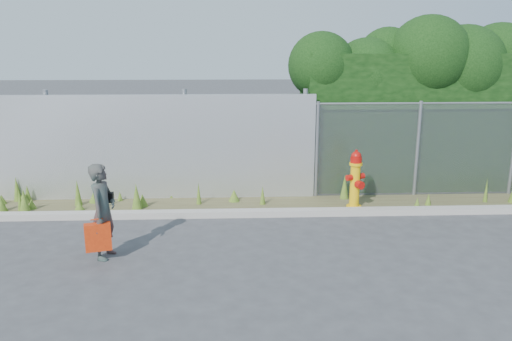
{
  "coord_description": "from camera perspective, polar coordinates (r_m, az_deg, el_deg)",
  "views": [
    {
      "loc": [
        -0.66,
        -7.22,
        3.19
      ],
      "look_at": [
        -0.3,
        1.4,
        1.0
      ],
      "focal_mm": 35.0,
      "sensor_mm": 36.0,
      "label": 1
    }
  ],
  "objects": [
    {
      "name": "weed_strip",
      "position": [
        10.19,
        -2.72,
        -3.23
      ],
      "size": [
        16.0,
        1.31,
        0.54
      ],
      "color": "#4E482C",
      "rests_on": "ground"
    },
    {
      "name": "fire_hydrant",
      "position": [
        10.01,
        11.26,
        -1.14
      ],
      "size": [
        0.4,
        0.36,
        1.2
      ],
      "rotation": [
        0.0,
        0.0,
        0.42
      ],
      "color": "yellow",
      "rests_on": "ground"
    },
    {
      "name": "hedge",
      "position": [
        12.38,
        22.43,
        8.32
      ],
      "size": [
        7.7,
        2.17,
        3.82
      ],
      "color": "black",
      "rests_on": "ground"
    },
    {
      "name": "ground",
      "position": [
        7.92,
        2.63,
        -9.52
      ],
      "size": [
        80.0,
        80.0,
        0.0
      ],
      "primitive_type": "plane",
      "color": "#3D3C3F",
      "rests_on": "ground"
    },
    {
      "name": "corrugated_fence",
      "position": [
        10.75,
        -16.28,
        2.47
      ],
      "size": [
        8.5,
        0.21,
        2.3
      ],
      "color": "silver",
      "rests_on": "ground"
    },
    {
      "name": "red_tote_bag",
      "position": [
        7.86,
        -17.6,
        -7.25
      ],
      "size": [
        0.38,
        0.14,
        0.5
      ],
      "rotation": [
        0.0,
        0.0,
        0.27
      ],
      "color": "#BB280A"
    },
    {
      "name": "woman",
      "position": [
        7.9,
        -17.07,
        -4.48
      ],
      "size": [
        0.44,
        0.59,
        1.48
      ],
      "primitive_type": "imported",
      "rotation": [
        0.0,
        0.0,
        1.39
      ],
      "color": "#0F6156",
      "rests_on": "ground"
    },
    {
      "name": "curb",
      "position": [
        9.57,
        1.7,
        -4.86
      ],
      "size": [
        16.0,
        0.22,
        0.12
      ],
      "primitive_type": "cube",
      "color": "#A39C93",
      "rests_on": "ground"
    },
    {
      "name": "black_shoulder_bag",
      "position": [
        7.97,
        -16.72,
        -2.96
      ],
      "size": [
        0.21,
        0.09,
        0.16
      ],
      "rotation": [
        0.0,
        0.0,
        -0.02
      ],
      "color": "black"
    },
    {
      "name": "chainlink_fence",
      "position": [
        11.54,
        22.85,
        2.33
      ],
      "size": [
        6.5,
        0.07,
        2.05
      ],
      "color": "gray",
      "rests_on": "ground"
    }
  ]
}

